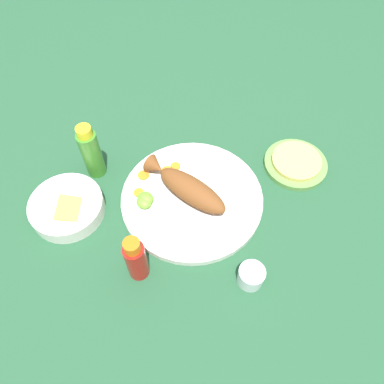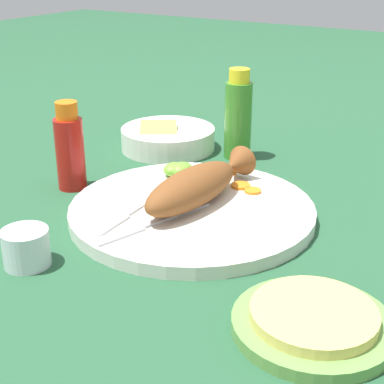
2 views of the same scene
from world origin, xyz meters
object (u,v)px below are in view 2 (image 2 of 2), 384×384
object	(u,v)px
salt_cup	(26,250)
tortilla_plate	(313,325)
fork_far	(129,213)
main_plate	(192,211)
hot_sauce_bottle_red	(70,149)
guacamole_bowl	(168,137)
fried_fish	(198,184)
hot_sauce_bottle_green	(238,117)
fork_near	(147,225)

from	to	relation	value
salt_cup	tortilla_plate	distance (m)	0.35
fork_far	tortilla_plate	xyz separation A→B (m)	(0.09, 0.30, -0.01)
main_plate	hot_sauce_bottle_red	xyz separation A→B (m)	(0.01, -0.22, 0.06)
fork_far	salt_cup	world-z (taller)	salt_cup
guacamole_bowl	hot_sauce_bottle_red	bearing A→B (deg)	-5.05
fried_fish	hot_sauce_bottle_green	distance (m)	0.25
main_plate	hot_sauce_bottle_red	distance (m)	0.23
salt_cup	fork_near	bearing A→B (deg)	147.92
fork_far	guacamole_bowl	bearing A→B (deg)	-157.70
main_plate	fork_near	xyz separation A→B (m)	(0.09, -0.01, 0.01)
fork_near	fried_fish	bearing A→B (deg)	-170.79
tortilla_plate	fork_near	bearing A→B (deg)	-105.73
salt_cup	fork_far	bearing A→B (deg)	165.34
fried_fish	fork_near	bearing A→B (deg)	-4.47
main_plate	hot_sauce_bottle_green	distance (m)	0.27
fork_near	fork_far	distance (m)	0.05
guacamole_bowl	tortilla_plate	world-z (taller)	guacamole_bowl
fried_fish	salt_cup	world-z (taller)	fried_fish
hot_sauce_bottle_red	tortilla_plate	bearing A→B (deg)	72.02
fork_near	tortilla_plate	xyz separation A→B (m)	(0.07, 0.26, -0.01)
fork_far	guacamole_bowl	size ratio (longest dim) A/B	1.06
fried_fish	hot_sauce_bottle_green	world-z (taller)	hot_sauce_bottle_green
hot_sauce_bottle_red	hot_sauce_bottle_green	size ratio (longest dim) A/B	0.87
fork_near	hot_sauce_bottle_red	xyz separation A→B (m)	(-0.08, -0.20, 0.04)
fork_near	salt_cup	size ratio (longest dim) A/B	3.17
main_plate	fork_far	xyz separation A→B (m)	(0.07, -0.06, 0.01)
fork_far	hot_sauce_bottle_red	distance (m)	0.18
fork_far	salt_cup	size ratio (longest dim) A/B	3.25
fork_far	tortilla_plate	world-z (taller)	fork_far
salt_cup	main_plate	bearing A→B (deg)	156.36
fork_near	salt_cup	bearing A→B (deg)	-14.90
fried_fish	salt_cup	size ratio (longest dim) A/B	4.12
hot_sauce_bottle_green	fried_fish	bearing A→B (deg)	15.41
hot_sauce_bottle_red	guacamole_bowl	world-z (taller)	hot_sauce_bottle_red
hot_sauce_bottle_green	tortilla_plate	xyz separation A→B (m)	(0.42, 0.31, -0.07)
fork_near	tortilla_plate	distance (m)	0.27
hot_sauce_bottle_green	salt_cup	xyz separation A→B (m)	(0.48, -0.03, -0.06)
fork_near	salt_cup	xyz separation A→B (m)	(0.13, -0.08, 0.00)
hot_sauce_bottle_green	tortilla_plate	distance (m)	0.52
fork_far	hot_sauce_bottle_green	bearing A→B (deg)	178.57
hot_sauce_bottle_red	hot_sauce_bottle_green	distance (m)	0.31
fork_near	hot_sauce_bottle_green	distance (m)	0.35
fork_far	hot_sauce_bottle_red	bearing A→B (deg)	-113.46
fried_fish	fork_far	bearing A→B (deg)	-30.75
fork_far	guacamole_bowl	world-z (taller)	guacamole_bowl
fried_fish	fork_near	world-z (taller)	fried_fish
hot_sauce_bottle_red	guacamole_bowl	bearing A→B (deg)	174.95
fried_fish	guacamole_bowl	xyz separation A→B (m)	(-0.21, -0.20, -0.02)
tortilla_plate	hot_sauce_bottle_green	bearing A→B (deg)	-143.29
fork_near	fork_far	world-z (taller)	same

